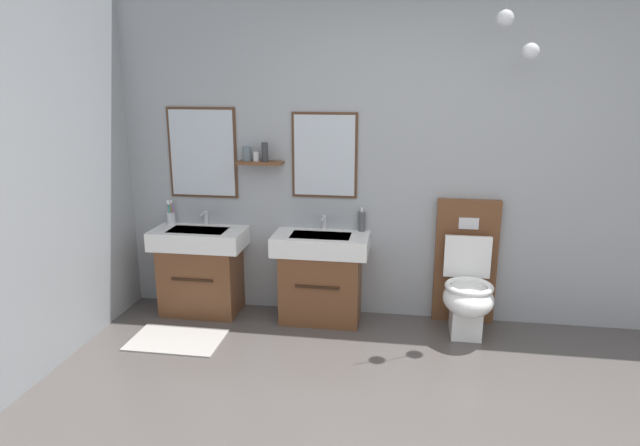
# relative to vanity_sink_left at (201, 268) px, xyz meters

# --- Properties ---
(wall_back) EXTENTS (5.13, 0.53, 2.74)m
(wall_back) POSITION_rel_vanity_sink_left_xyz_m (1.78, 0.23, 0.99)
(wall_back) COLOR #999EA3
(wall_back) RESTS_ON ground
(bath_mat) EXTENTS (0.68, 0.44, 0.01)m
(bath_mat) POSITION_rel_vanity_sink_left_xyz_m (0.00, -0.56, -0.37)
(bath_mat) COLOR #9E9993
(bath_mat) RESTS_ON ground
(vanity_sink_left) EXTENTS (0.75, 0.43, 0.71)m
(vanity_sink_left) POSITION_rel_vanity_sink_left_xyz_m (0.00, 0.00, 0.00)
(vanity_sink_left) COLOR brown
(vanity_sink_left) RESTS_ON ground
(tap_on_left_sink) EXTENTS (0.03, 0.13, 0.11)m
(tap_on_left_sink) POSITION_rel_vanity_sink_left_xyz_m (0.00, 0.15, 0.41)
(tap_on_left_sink) COLOR silver
(tap_on_left_sink) RESTS_ON vanity_sink_left
(vanity_sink_right) EXTENTS (0.75, 0.43, 0.71)m
(vanity_sink_right) POSITION_rel_vanity_sink_left_xyz_m (1.01, 0.00, 0.00)
(vanity_sink_right) COLOR brown
(vanity_sink_right) RESTS_ON ground
(tap_on_right_sink) EXTENTS (0.03, 0.13, 0.11)m
(tap_on_right_sink) POSITION_rel_vanity_sink_left_xyz_m (1.01, 0.15, 0.41)
(tap_on_right_sink) COLOR silver
(tap_on_right_sink) RESTS_ON vanity_sink_right
(toilet) EXTENTS (0.48, 0.62, 1.00)m
(toilet) POSITION_rel_vanity_sink_left_xyz_m (2.14, -0.03, -0.00)
(toilet) COLOR brown
(toilet) RESTS_ON ground
(toothbrush_cup) EXTENTS (0.07, 0.07, 0.20)m
(toothbrush_cup) POSITION_rel_vanity_sink_left_xyz_m (-0.30, 0.13, 0.40)
(toothbrush_cup) COLOR silver
(toothbrush_cup) RESTS_ON vanity_sink_left
(soap_dispenser) EXTENTS (0.06, 0.06, 0.19)m
(soap_dispenser) POSITION_rel_vanity_sink_left_xyz_m (1.31, 0.14, 0.42)
(soap_dispenser) COLOR #4C4C51
(soap_dispenser) RESTS_ON vanity_sink_right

